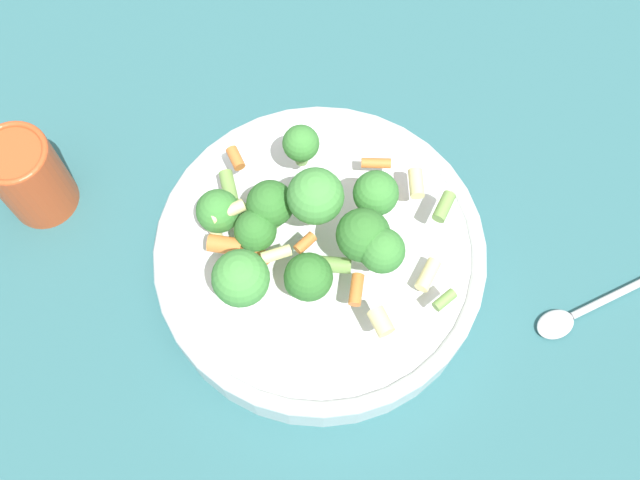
# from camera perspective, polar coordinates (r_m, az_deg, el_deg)

# --- Properties ---
(ground_plane) EXTENTS (3.00, 3.00, 0.00)m
(ground_plane) POSITION_cam_1_polar(r_m,az_deg,el_deg) (0.71, 0.00, -2.09)
(ground_plane) COLOR #2D6066
(bowl) EXTENTS (0.30, 0.30, 0.05)m
(bowl) POSITION_cam_1_polar(r_m,az_deg,el_deg) (0.68, 0.00, -1.26)
(bowl) COLOR silver
(bowl) RESTS_ON ground_plane
(pasta_salad) EXTENTS (0.19, 0.22, 0.09)m
(pasta_salad) POSITION_cam_1_polar(r_m,az_deg,el_deg) (0.61, -1.26, 0.86)
(pasta_salad) COLOR #8CB766
(pasta_salad) RESTS_ON bowl
(cup) EXTENTS (0.06, 0.06, 0.09)m
(cup) POSITION_cam_1_polar(r_m,az_deg,el_deg) (0.74, -21.31, 4.56)
(cup) COLOR #CC4C23
(cup) RESTS_ON ground_plane
(spoon) EXTENTS (0.06, 0.19, 0.01)m
(spoon) POSITION_cam_1_polar(r_m,az_deg,el_deg) (0.73, 20.23, -4.66)
(spoon) COLOR silver
(spoon) RESTS_ON ground_plane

